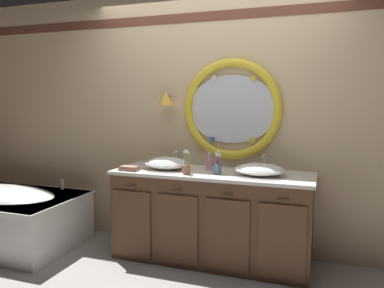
# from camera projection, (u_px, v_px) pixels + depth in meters

# --- Properties ---
(ground_plane) EXTENTS (14.00, 14.00, 0.00)m
(ground_plane) POSITION_uv_depth(u_px,v_px,m) (195.00, 268.00, 3.43)
(ground_plane) COLOR gray
(back_wall_assembly) EXTENTS (6.40, 0.26, 2.60)m
(back_wall_assembly) POSITION_uv_depth(u_px,v_px,m) (215.00, 120.00, 3.81)
(back_wall_assembly) COLOR #D6B78E
(back_wall_assembly) RESTS_ON ground_plane
(vanity_counter) EXTENTS (1.86, 0.65, 0.85)m
(vanity_counter) POSITION_uv_depth(u_px,v_px,m) (212.00, 216.00, 3.58)
(vanity_counter) COLOR brown
(vanity_counter) RESTS_ON ground_plane
(bathtub) EXTENTS (1.63, 0.97, 0.64)m
(bathtub) POSITION_uv_depth(u_px,v_px,m) (3.00, 214.00, 3.99)
(bathtub) COLOR white
(bathtub) RESTS_ON ground_plane
(sink_basin_left) EXTENTS (0.42, 0.42, 0.12)m
(sink_basin_left) POSITION_uv_depth(u_px,v_px,m) (167.00, 163.00, 3.64)
(sink_basin_left) COLOR white
(sink_basin_left) RESTS_ON vanity_counter
(sink_basin_right) EXTENTS (0.44, 0.44, 0.10)m
(sink_basin_right) POSITION_uv_depth(u_px,v_px,m) (260.00, 169.00, 3.35)
(sink_basin_right) COLOR white
(sink_basin_right) RESTS_ON vanity_counter
(faucet_set_left) EXTENTS (0.22, 0.13, 0.15)m
(faucet_set_left) POSITION_uv_depth(u_px,v_px,m) (176.00, 159.00, 3.88)
(faucet_set_left) COLOR silver
(faucet_set_left) RESTS_ON vanity_counter
(faucet_set_right) EXTENTS (0.23, 0.15, 0.16)m
(faucet_set_right) POSITION_uv_depth(u_px,v_px,m) (264.00, 164.00, 3.58)
(faucet_set_right) COLOR silver
(faucet_set_right) RESTS_ON vanity_counter
(toothbrush_holder_left) EXTENTS (0.08, 0.08, 0.22)m
(toothbrush_holder_left) POSITION_uv_depth(u_px,v_px,m) (186.00, 168.00, 3.40)
(toothbrush_holder_left) COLOR #996647
(toothbrush_holder_left) RESTS_ON vanity_counter
(toothbrush_holder_right) EXTENTS (0.08, 0.08, 0.22)m
(toothbrush_holder_right) POSITION_uv_depth(u_px,v_px,m) (217.00, 168.00, 3.41)
(toothbrush_holder_right) COLOR slate
(toothbrush_holder_right) RESTS_ON vanity_counter
(soap_dispenser) EXTENTS (0.06, 0.06, 0.18)m
(soap_dispenser) POSITION_uv_depth(u_px,v_px,m) (209.00, 162.00, 3.60)
(soap_dispenser) COLOR pink
(soap_dispenser) RESTS_ON vanity_counter
(folded_hand_towel) EXTENTS (0.18, 0.10, 0.04)m
(folded_hand_towel) POSITION_uv_depth(u_px,v_px,m) (129.00, 168.00, 3.58)
(folded_hand_towel) COLOR #936B56
(folded_hand_towel) RESTS_ON vanity_counter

